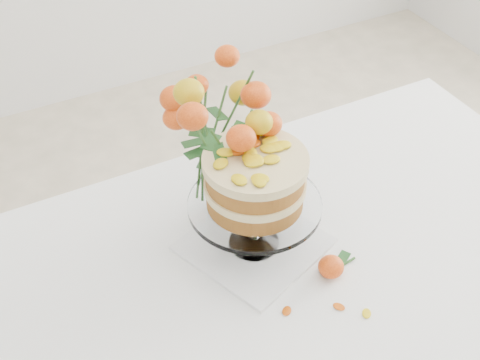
# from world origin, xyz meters

# --- Properties ---
(table) EXTENTS (1.43, 0.93, 0.76)m
(table) POSITION_xyz_m (0.00, 0.00, 0.67)
(table) COLOR tan
(table) RESTS_ON ground
(napkin) EXTENTS (0.35, 0.35, 0.01)m
(napkin) POSITION_xyz_m (-0.09, 0.09, 0.76)
(napkin) COLOR white
(napkin) RESTS_ON table
(cake_stand) EXTENTS (0.29, 0.29, 0.26)m
(cake_stand) POSITION_xyz_m (-0.09, 0.09, 0.94)
(cake_stand) COLOR white
(cake_stand) RESTS_ON napkin
(rose_vase) EXTENTS (0.29, 0.29, 0.44)m
(rose_vase) POSITION_xyz_m (-0.10, 0.21, 1.02)
(rose_vase) COLOR white
(rose_vase) RESTS_ON table
(loose_rose_far) EXTENTS (0.10, 0.06, 0.05)m
(loose_rose_far) POSITION_xyz_m (0.01, -0.06, 0.78)
(loose_rose_far) COLOR #BA2D09
(loose_rose_far) RESTS_ON table
(stray_petal_a) EXTENTS (0.03, 0.02, 0.00)m
(stray_petal_a) POSITION_xyz_m (-0.12, -0.10, 0.76)
(stray_petal_a) COLOR gold
(stray_petal_a) RESTS_ON table
(stray_petal_b) EXTENTS (0.03, 0.02, 0.00)m
(stray_petal_b) POSITION_xyz_m (-0.02, -0.14, 0.76)
(stray_petal_b) COLOR gold
(stray_petal_b) RESTS_ON table
(stray_petal_c) EXTENTS (0.03, 0.02, 0.00)m
(stray_petal_c) POSITION_xyz_m (0.02, -0.18, 0.76)
(stray_petal_c) COLOR gold
(stray_petal_c) RESTS_ON table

